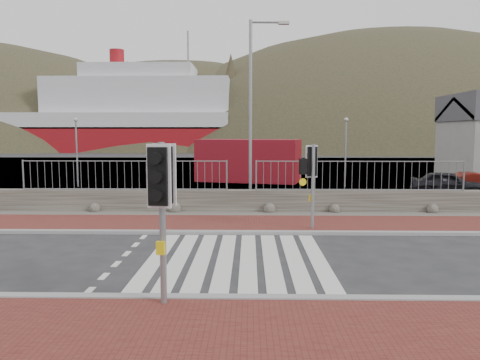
{
  "coord_description": "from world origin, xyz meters",
  "views": [
    {
      "loc": [
        0.33,
        -11.83,
        3.3
      ],
      "look_at": [
        0.03,
        3.0,
        1.76
      ],
      "focal_mm": 35.0,
      "sensor_mm": 36.0,
      "label": 1
    }
  ],
  "objects_px": {
    "traffic_signal_far": "(312,169)",
    "traffic_signal_near": "(162,189)",
    "car_b": "(476,182)",
    "shipping_container": "(249,160)",
    "streetlight": "(254,104)",
    "car_a": "(448,183)",
    "ferry": "(103,119)"
  },
  "relations": [
    {
      "from": "streetlight",
      "to": "car_b",
      "type": "relative_size",
      "value": 2.37
    },
    {
      "from": "ferry",
      "to": "traffic_signal_far",
      "type": "distance_m",
      "value": 69.81
    },
    {
      "from": "streetlight",
      "to": "shipping_container",
      "type": "relative_size",
      "value": 1.18
    },
    {
      "from": "ferry",
      "to": "traffic_signal_near",
      "type": "distance_m",
      "value": 75.0
    },
    {
      "from": "ferry",
      "to": "car_a",
      "type": "height_order",
      "value": "ferry"
    },
    {
      "from": "shipping_container",
      "to": "car_a",
      "type": "relative_size",
      "value": 1.81
    },
    {
      "from": "car_a",
      "to": "car_b",
      "type": "xyz_separation_m",
      "value": [
        2.06,
        1.29,
        -0.08
      ]
    },
    {
      "from": "car_b",
      "to": "car_a",
      "type": "bearing_deg",
      "value": 121.58
    },
    {
      "from": "traffic_signal_far",
      "to": "car_a",
      "type": "distance_m",
      "value": 12.14
    },
    {
      "from": "car_a",
      "to": "streetlight",
      "type": "bearing_deg",
      "value": 132.97
    },
    {
      "from": "traffic_signal_far",
      "to": "car_a",
      "type": "bearing_deg",
      "value": -148.16
    },
    {
      "from": "car_b",
      "to": "streetlight",
      "type": "bearing_deg",
      "value": 114.35
    },
    {
      "from": "traffic_signal_far",
      "to": "car_b",
      "type": "relative_size",
      "value": 0.86
    },
    {
      "from": "streetlight",
      "to": "car_a",
      "type": "xyz_separation_m",
      "value": [
        10.12,
        4.32,
        -3.82
      ]
    },
    {
      "from": "shipping_container",
      "to": "traffic_signal_far",
      "type": "bearing_deg",
      "value": -67.76
    },
    {
      "from": "traffic_signal_near",
      "to": "ferry",
      "type": "bearing_deg",
      "value": 116.14
    },
    {
      "from": "shipping_container",
      "to": "car_a",
      "type": "distance_m",
      "value": 12.45
    },
    {
      "from": "car_b",
      "to": "shipping_container",
      "type": "bearing_deg",
      "value": 65.44
    },
    {
      "from": "traffic_signal_near",
      "to": "streetlight",
      "type": "relative_size",
      "value": 0.39
    },
    {
      "from": "traffic_signal_near",
      "to": "car_a",
      "type": "distance_m",
      "value": 19.8
    },
    {
      "from": "traffic_signal_far",
      "to": "traffic_signal_near",
      "type": "bearing_deg",
      "value": 46.86
    },
    {
      "from": "traffic_signal_far",
      "to": "streetlight",
      "type": "distance_m",
      "value": 5.42
    },
    {
      "from": "ferry",
      "to": "traffic_signal_near",
      "type": "height_order",
      "value": "ferry"
    },
    {
      "from": "shipping_container",
      "to": "car_b",
      "type": "bearing_deg",
      "value": -9.7
    },
    {
      "from": "ferry",
      "to": "car_b",
      "type": "xyz_separation_m",
      "value": [
        37.34,
        -54.18,
        -4.81
      ]
    },
    {
      "from": "traffic_signal_near",
      "to": "shipping_container",
      "type": "relative_size",
      "value": 0.47
    },
    {
      "from": "traffic_signal_near",
      "to": "shipping_container",
      "type": "xyz_separation_m",
      "value": [
        1.55,
        22.6,
        -0.85
      ]
    },
    {
      "from": "ferry",
      "to": "traffic_signal_far",
      "type": "height_order",
      "value": "ferry"
    },
    {
      "from": "traffic_signal_far",
      "to": "car_a",
      "type": "xyz_separation_m",
      "value": [
        8.22,
        8.81,
        -1.45
      ]
    },
    {
      "from": "ferry",
      "to": "traffic_signal_far",
      "type": "xyz_separation_m",
      "value": [
        27.05,
        -64.28,
        -3.28
      ]
    },
    {
      "from": "traffic_signal_near",
      "to": "shipping_container",
      "type": "height_order",
      "value": "traffic_signal_near"
    },
    {
      "from": "streetlight",
      "to": "car_a",
      "type": "relative_size",
      "value": 2.14
    }
  ]
}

